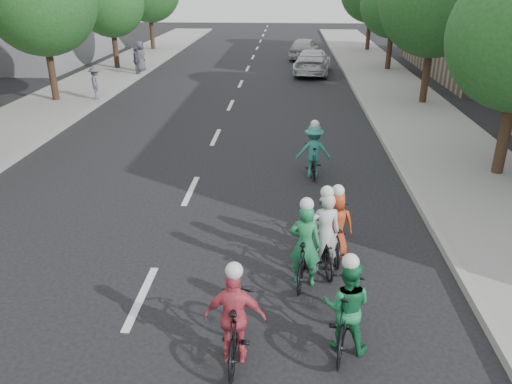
# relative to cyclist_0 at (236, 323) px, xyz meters

# --- Properties ---
(ground) EXTENTS (120.00, 120.00, 0.00)m
(ground) POSITION_rel_cyclist_0_xyz_m (-1.90, 1.43, -0.63)
(ground) COLOR black
(ground) RESTS_ON ground
(sidewalk_left) EXTENTS (4.00, 80.00, 0.15)m
(sidewalk_left) POSITION_rel_cyclist_0_xyz_m (-9.90, 11.43, -0.56)
(sidewalk_left) COLOR gray
(sidewalk_left) RESTS_ON ground
(curb_left) EXTENTS (0.18, 80.00, 0.18)m
(curb_left) POSITION_rel_cyclist_0_xyz_m (-7.95, 11.43, -0.54)
(curb_left) COLOR #999993
(curb_left) RESTS_ON ground
(sidewalk_right) EXTENTS (4.00, 80.00, 0.15)m
(sidewalk_right) POSITION_rel_cyclist_0_xyz_m (6.10, 11.43, -0.56)
(sidewalk_right) COLOR gray
(sidewalk_right) RESTS_ON ground
(curb_right) EXTENTS (0.18, 80.00, 0.18)m
(curb_right) POSITION_rel_cyclist_0_xyz_m (4.15, 11.43, -0.54)
(curb_right) COLOR #999993
(curb_right) RESTS_ON ground
(bldg_sw) EXTENTS (10.00, 14.00, 8.00)m
(bldg_sw) POSITION_rel_cyclist_0_xyz_m (-17.90, 29.43, 3.37)
(bldg_sw) COLOR slate
(bldg_sw) RESTS_ON ground
(tree_l_3) EXTENTS (4.80, 4.80, 6.93)m
(tree_l_3) POSITION_rel_cyclist_0_xyz_m (-10.10, 16.43, 3.88)
(tree_l_3) COLOR black
(tree_l_3) RESTS_ON ground
(tree_l_4) EXTENTS (4.00, 4.00, 5.97)m
(tree_l_4) POSITION_rel_cyclist_0_xyz_m (-10.10, 25.43, 3.33)
(tree_l_4) COLOR black
(tree_l_4) RESTS_ON ground
(tree_r_1) EXTENTS (4.80, 4.80, 6.93)m
(tree_r_1) POSITION_rel_cyclist_0_xyz_m (6.90, 17.03, 3.88)
(tree_r_1) COLOR black
(tree_r_1) RESTS_ON ground
(tree_r_2) EXTENTS (4.00, 4.00, 5.97)m
(tree_r_2) POSITION_rel_cyclist_0_xyz_m (6.90, 26.03, 3.33)
(tree_r_2) COLOR black
(tree_r_2) RESTS_ON ground
(cyclist_0) EXTENTS (0.93, 1.72, 1.72)m
(cyclist_0) POSITION_rel_cyclist_0_xyz_m (0.00, 0.00, 0.00)
(cyclist_0) COLOR black
(cyclist_0) RESTS_ON ground
(cyclist_1) EXTENTS (1.03, 1.60, 1.71)m
(cyclist_1) POSITION_rel_cyclist_0_xyz_m (1.49, 7.77, 0.03)
(cyclist_1) COLOR black
(cyclist_1) RESTS_ON ground
(cyclist_2) EXTENTS (0.71, 1.64, 1.79)m
(cyclist_2) POSITION_rel_cyclist_0_xyz_m (1.09, 2.17, -0.01)
(cyclist_2) COLOR black
(cyclist_2) RESTS_ON ground
(cyclist_3) EXTENTS (0.87, 1.88, 1.70)m
(cyclist_3) POSITION_rel_cyclist_0_xyz_m (1.68, 0.38, 0.01)
(cyclist_3) COLOR black
(cyclist_3) RESTS_ON ground
(cyclist_4) EXTENTS (0.79, 1.64, 1.82)m
(cyclist_4) POSITION_rel_cyclist_0_xyz_m (1.49, 2.68, -0.05)
(cyclist_4) COLOR black
(cyclist_4) RESTS_ON ground
(cyclist_5) EXTENTS (0.72, 1.82, 1.62)m
(cyclist_5) POSITION_rel_cyclist_0_xyz_m (1.76, 3.25, -0.07)
(cyclist_5) COLOR black
(cyclist_5) RESTS_ON ground
(follow_car_lead) EXTENTS (2.60, 5.26, 1.47)m
(follow_car_lead) POSITION_rel_cyclist_0_xyz_m (2.16, 24.77, 0.10)
(follow_car_lead) COLOR silver
(follow_car_lead) RESTS_ON ground
(follow_car_trail) EXTENTS (2.44, 4.60, 1.49)m
(follow_car_trail) POSITION_rel_cyclist_0_xyz_m (1.81, 30.93, 0.11)
(follow_car_trail) COLOR silver
(follow_car_trail) RESTS_ON ground
(spectator_0) EXTENTS (0.86, 1.10, 1.50)m
(spectator_0) POSITION_rel_cyclist_0_xyz_m (-8.20, 16.67, 0.27)
(spectator_0) COLOR #565462
(spectator_0) RESTS_ON sidewalk_left
(spectator_1) EXTENTS (0.63, 0.98, 1.55)m
(spectator_1) POSITION_rel_cyclist_0_xyz_m (-8.20, 23.30, 0.29)
(spectator_1) COLOR #51515E
(spectator_1) RESTS_ON sidewalk_left
(spectator_2) EXTENTS (0.61, 0.89, 1.76)m
(spectator_2) POSITION_rel_cyclist_0_xyz_m (-8.20, 24.24, 0.39)
(spectator_2) COLOR #4D4C59
(spectator_2) RESTS_ON sidewalk_left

